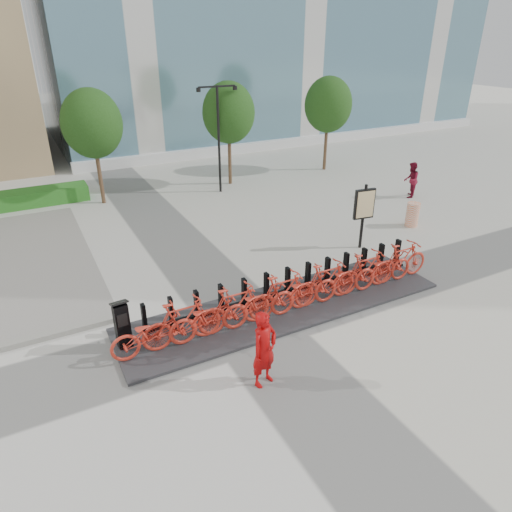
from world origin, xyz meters
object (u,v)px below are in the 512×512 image
kiosk (122,324)px  construction_barrel (412,214)px  bike_0 (154,333)px  map_sign (364,207)px  worker_red (264,349)px  pedestrian (411,180)px

kiosk → construction_barrel: (12.30, 2.67, -0.22)m
construction_barrel → kiosk: bearing=-167.8°
bike_0 → kiosk: size_ratio=1.60×
construction_barrel → map_sign: (-3.21, -0.68, 1.09)m
kiosk → bike_0: bearing=-48.1°
bike_0 → kiosk: bearing=45.9°
worker_red → map_sign: map_sign is taller
bike_0 → pedestrian: bearing=-67.1°
bike_0 → kiosk: 0.85m
pedestrian → worker_red: bearing=-5.8°
construction_barrel → map_sign: map_sign is taller
kiosk → construction_barrel: kiosk is taller
kiosk → worker_red: worker_red is taller
pedestrian → construction_barrel: (-2.61, -2.79, -0.35)m
worker_red → map_sign: size_ratio=0.77×
kiosk → pedestrian: pedestrian is taller
pedestrian → construction_barrel: 3.83m
worker_red → map_sign: 8.14m
map_sign → worker_red: bearing=-137.0°
construction_barrel → bike_0: bearing=-164.4°
map_sign → bike_0: bearing=-155.5°
construction_barrel → map_sign: bearing=-168.1°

